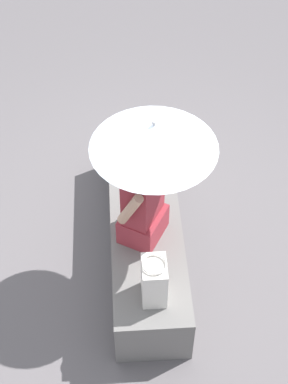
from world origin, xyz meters
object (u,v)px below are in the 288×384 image
parasol (154,136)px  magazine (141,166)px  person_seated (143,199)px  handbag_black (154,280)px

parasol → magazine: (0.68, 0.04, -0.94)m
person_seated → magazine: bearing=-2.5°
parasol → magazine: size_ratio=3.84×
person_seated → handbag_black: bearing=-175.9°
handbag_black → magazine: handbag_black is taller
magazine → parasol: bearing=-161.2°
handbag_black → magazine: bearing=0.4°
magazine → person_seated: bearing=-167.3°
person_seated → parasol: size_ratio=0.84×
parasol → handbag_black: (-0.60, 0.03, -0.77)m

